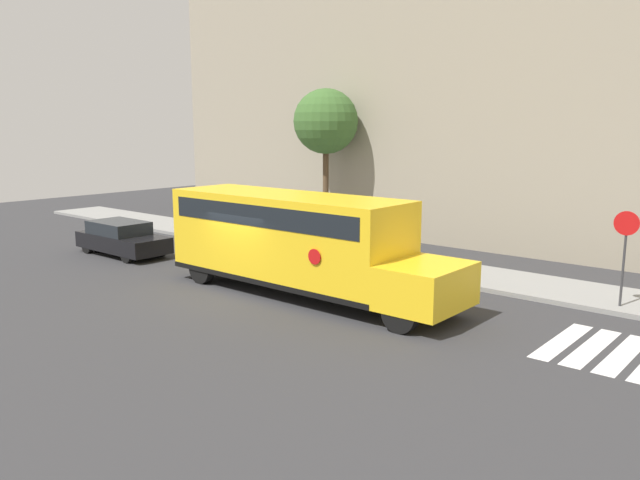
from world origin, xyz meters
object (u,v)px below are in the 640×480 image
Objects in this scene: stop_sign at (625,246)px; parked_car at (122,238)px; tree_near_sidewalk at (326,122)px; school_bus at (296,238)px.

parked_car is at bearing -165.13° from stop_sign.
parked_car is 18.47m from stop_sign.
tree_near_sidewalk reaches higher than stop_sign.
school_bus is at bearing 1.04° from parked_car.
parked_car is at bearing -178.96° from school_bus.
parked_car is (-9.48, -0.17, -1.09)m from school_bus.
parked_car is 1.52× the size of stop_sign.
school_bus is 2.31× the size of parked_car.
tree_near_sidewalk is at bearing 124.62° from school_bus.
school_bus is 3.51× the size of stop_sign.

